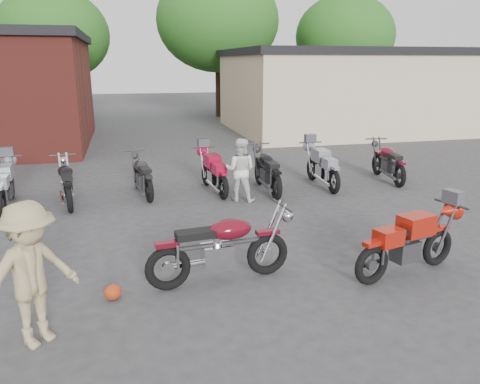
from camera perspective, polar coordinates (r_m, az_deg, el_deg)
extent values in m
plane|color=#343436|center=(6.97, 0.77, -11.75)|extent=(90.00, 90.00, 0.00)
cube|color=#C3AE8B|center=(23.32, 12.03, 11.71)|extent=(10.00, 8.00, 3.50)
ellipsoid|color=#A52F11|center=(6.88, -15.25, -11.68)|extent=(0.27, 0.27, 0.22)
imported|color=silver|center=(10.98, 0.03, 2.70)|extent=(0.90, 0.82, 1.50)
imported|color=tan|center=(5.88, -24.04, -9.21)|extent=(1.27, 1.22, 1.73)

